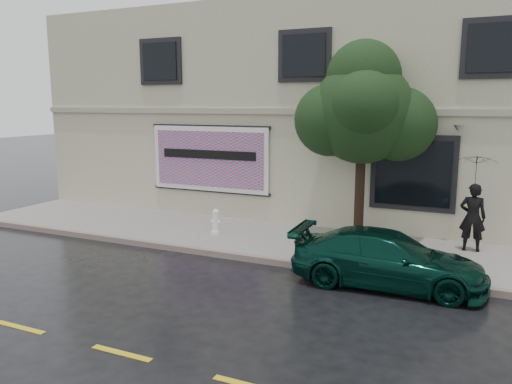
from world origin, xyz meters
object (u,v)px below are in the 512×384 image
at_px(car, 387,259).
at_px(fire_hydrant, 216,222).
at_px(pedestrian, 473,217).
at_px(street_tree, 362,113).

xyz_separation_m(car, fire_hydrant, (-5.13, 1.80, -0.09)).
distance_m(pedestrian, street_tree, 3.85).
bearing_deg(fire_hydrant, pedestrian, -14.06).
bearing_deg(street_tree, fire_hydrant, -162.58).
bearing_deg(street_tree, pedestrian, -0.14).
height_order(car, pedestrian, pedestrian).
distance_m(car, fire_hydrant, 5.43).
xyz_separation_m(car, pedestrian, (1.57, 2.99, 0.43)).
xyz_separation_m(street_tree, fire_hydrant, (-3.82, -1.20, -3.08)).
bearing_deg(pedestrian, street_tree, -0.73).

